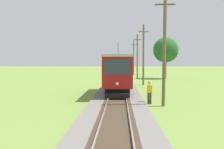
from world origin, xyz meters
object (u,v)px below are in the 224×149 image
utility_pole_mid (143,54)px  utility_pole_distant (134,57)px  track_worker (150,91)px  freight_car (119,68)px  utility_pole_far (137,56)px  tree_right_near (166,50)px  red_tram (118,72)px  utility_pole_near_tram (164,48)px

utility_pole_mid → utility_pole_distant: bearing=90.0°
utility_pole_distant → track_worker: (-0.90, -35.98, -3.11)m
freight_car → utility_pole_far: size_ratio=0.64×
freight_car → utility_pole_mid: 21.14m
utility_pole_far → tree_right_near: (5.15, 0.10, 1.07)m
red_tram → utility_pole_distant: (3.35, 31.01, 1.90)m
utility_pole_near_tram → utility_pole_far: utility_pole_near_tram is taller
track_worker → utility_pole_mid: bearing=179.4°
freight_car → utility_pole_distant: 4.48m
utility_pole_mid → utility_pole_far: bearing=90.0°
utility_pole_mid → tree_right_near: bearing=65.2°
track_worker → tree_right_near: bearing=169.5°
red_tram → tree_right_near: (8.50, 19.94, 3.04)m
freight_car → tree_right_near: bearing=-48.3°
red_tram → utility_pole_distant: size_ratio=1.07×
utility_pole_far → track_worker: 25.02m
utility_pole_near_tram → track_worker: size_ratio=4.60×
utility_pole_distant → utility_pole_far: bearing=-90.0°
utility_pole_mid → utility_pole_far: size_ratio=1.00×
red_tram → track_worker: size_ratio=4.79×
freight_car → track_worker: size_ratio=2.91×
utility_pole_near_tram → tree_right_near: utility_pole_near_tram is taller
utility_pole_distant → red_tram: bearing=-96.2°
red_tram → tree_right_near: tree_right_near is taller
tree_right_near → red_tram: bearing=-113.1°
utility_pole_mid → utility_pole_distant: size_ratio=1.02×
utility_pole_distant → track_worker: utility_pole_distant is taller
red_tram → freight_car: bearing=90.0°
utility_pole_mid → track_worker: (-0.90, -13.72, -3.18)m
utility_pole_near_tram → utility_pole_distant: bearing=90.0°
tree_right_near → utility_pole_mid: bearing=-114.8°
utility_pole_near_tram → utility_pole_far: (0.00, 25.68, -0.04)m
utility_pole_near_tram → utility_pole_mid: 14.60m
freight_car → tree_right_near: 13.29m
utility_pole_near_tram → utility_pole_far: size_ratio=1.01×
utility_pole_distant → utility_pole_mid: bearing=-90.0°
freight_car → utility_pole_distant: (3.35, 1.54, 2.54)m
red_tram → utility_pole_far: bearing=80.4°
freight_car → utility_pole_near_tram: utility_pole_near_tram is taller
utility_pole_distant → tree_right_near: 12.27m
utility_pole_near_tram → utility_pole_mid: (0.00, 14.60, -0.03)m
freight_car → utility_pole_far: (3.35, -9.64, 2.60)m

